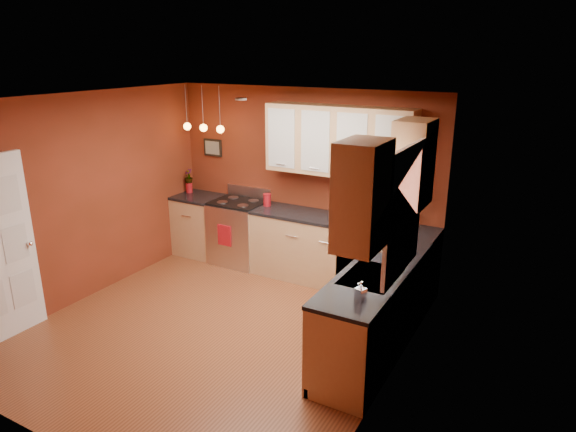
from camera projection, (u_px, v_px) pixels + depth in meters
The scene contains 26 objects.
floor at pixel (218, 330), 5.90m from camera, with size 4.20×4.20×0.00m, color brown.
ceiling at pixel (207, 100), 5.10m from camera, with size 4.00×4.20×0.02m, color beige.
wall_back at pixel (303, 182), 7.25m from camera, with size 4.00×0.02×2.60m, color maroon.
wall_front at pixel (39, 303), 3.75m from camera, with size 4.00×0.02×2.60m, color maroon.
wall_left at pixel (85, 198), 6.42m from camera, with size 0.02×4.20×2.60m, color maroon.
wall_right at pixel (394, 258), 4.58m from camera, with size 0.02×4.20×2.60m, color maroon.
base_cabinets_back_left at pixel (200, 226), 8.02m from camera, with size 0.70×0.60×0.90m, color tan.
base_cabinets_back_right at pixel (340, 254), 6.92m from camera, with size 2.54×0.60×0.90m, color tan.
base_cabinets_right at pixel (374, 313), 5.35m from camera, with size 0.60×2.10×0.90m, color tan.
counter_back_left at pixel (199, 197), 7.88m from camera, with size 0.70×0.62×0.04m, color black.
counter_back_right at pixel (341, 221), 6.78m from camera, with size 2.54×0.62×0.04m, color black.
counter_right at pixel (376, 272), 5.21m from camera, with size 0.62×2.10×0.04m, color black.
gas_range at pixel (239, 232), 7.68m from camera, with size 0.76×0.64×1.11m.
dishwasher_front at pixel (358, 267), 6.51m from camera, with size 0.60×0.02×0.80m, color silver.
sink at pixel (372, 278), 5.08m from camera, with size 0.50×0.70×0.33m.
window at pixel (404, 207), 4.72m from camera, with size 0.06×1.02×1.22m.
upper_cabinets_back at pixel (339, 141), 6.63m from camera, with size 2.00×0.35×0.90m, color tan.
upper_cabinets_right at pixel (391, 177), 4.73m from camera, with size 0.35×1.95×0.90m, color tan.
wall_picture at pixel (213, 148), 7.84m from camera, with size 0.32×0.03×0.26m, color black.
pendant_lights at pixel (203, 127), 7.41m from camera, with size 0.71×0.11×0.66m.
red_canister at pixel (267, 200), 7.33m from camera, with size 0.12×0.12×0.18m.
red_vase at pixel (189, 188), 8.03m from camera, with size 0.10×0.10×0.16m, color maroon.
flowers at pixel (189, 177), 7.98m from camera, with size 0.13×0.13×0.24m, color maroon.
coffee_maker at pixel (395, 216), 6.48m from camera, with size 0.25×0.24×0.29m.
soap_pump at pixel (361, 291), 4.55m from camera, with size 0.08×0.08×0.18m, color white.
dish_towel at pixel (224, 235), 7.40m from camera, with size 0.23×0.02×0.31m, color maroon.
Camera 1 is at (3.23, -4.16, 3.06)m, focal length 32.00 mm.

